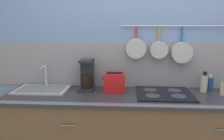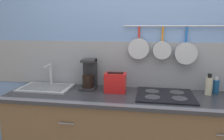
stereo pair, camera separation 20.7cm
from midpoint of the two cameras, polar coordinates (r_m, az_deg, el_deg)
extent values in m
cube|color=#7293C6|center=(2.37, 5.28, 5.19)|extent=(7.20, 0.06, 2.60)
cube|color=gray|center=(2.39, 5.21, 1.51)|extent=(7.20, 0.07, 0.49)
cylinder|color=#B7BABF|center=(2.34, 13.54, 11.14)|extent=(1.09, 0.02, 0.02)
cylinder|color=red|center=(2.30, 3.77, 9.79)|extent=(0.02, 0.02, 0.12)
cylinder|color=#B7BABF|center=(2.29, 3.72, 5.64)|extent=(0.21, 0.04, 0.21)
cylinder|color=orange|center=(2.32, 9.72, 9.31)|extent=(0.02, 0.02, 0.14)
cylinder|color=#B7BABF|center=(2.30, 9.66, 5.23)|extent=(0.18, 0.06, 0.18)
cylinder|color=#1959B2|center=(2.35, 15.42, 8.99)|extent=(0.02, 0.02, 0.15)
cylinder|color=#B7BABF|center=(2.33, 15.35, 4.43)|extent=(0.22, 0.07, 0.22)
cube|color=brown|center=(2.31, 5.09, -17.77)|extent=(2.65, 0.57, 0.86)
cylinder|color=slate|center=(2.01, -14.44, -13.94)|extent=(0.14, 0.01, 0.01)
cube|color=#2D2D33|center=(2.12, 5.30, -7.12)|extent=(2.69, 0.61, 0.03)
cube|color=#B7BABF|center=(2.42, -20.19, -4.84)|extent=(0.54, 0.36, 0.01)
cube|color=slate|center=(2.42, -20.20, -4.63)|extent=(0.46, 0.29, 0.00)
cylinder|color=#B7BABF|center=(2.51, -19.15, -1.52)|extent=(0.03, 0.03, 0.24)
cylinder|color=#B7BABF|center=(2.43, -19.96, 0.67)|extent=(0.02, 0.14, 0.02)
cube|color=#262628|center=(2.32, -9.21, -4.83)|extent=(0.15, 0.22, 0.02)
cube|color=#262628|center=(2.35, -8.95, -0.97)|extent=(0.14, 0.08, 0.31)
cylinder|color=black|center=(2.28, -9.42, -3.14)|extent=(0.11, 0.11, 0.13)
cube|color=#262628|center=(2.28, -9.32, 2.33)|extent=(0.14, 0.16, 0.02)
cube|color=red|center=(2.20, -2.05, -3.33)|extent=(0.21, 0.14, 0.20)
cube|color=black|center=(2.15, -2.14, -0.92)|extent=(0.16, 0.03, 0.00)
cube|color=black|center=(2.20, -2.01, -0.65)|extent=(0.16, 0.03, 0.00)
cube|color=black|center=(2.20, -5.00, -2.28)|extent=(0.02, 0.02, 0.02)
cube|color=black|center=(2.18, 10.78, -6.11)|extent=(0.54, 0.47, 0.01)
cylinder|color=#38383D|center=(2.08, 7.77, -6.69)|extent=(0.14, 0.14, 0.00)
cylinder|color=#38383D|center=(2.11, 14.37, -6.68)|extent=(0.14, 0.14, 0.00)
cylinder|color=#38383D|center=(2.26, 7.44, -5.20)|extent=(0.14, 0.14, 0.00)
cylinder|color=#38383D|center=(2.29, 13.52, -5.21)|extent=(0.14, 0.14, 0.00)
cylinder|color=#BFB799|center=(2.35, 20.66, -3.37)|extent=(0.07, 0.07, 0.17)
cylinder|color=black|center=(2.33, 20.84, -0.90)|extent=(0.04, 0.04, 0.04)
cylinder|color=navy|center=(2.43, 22.05, -3.43)|extent=(0.06, 0.06, 0.14)
cylinder|color=beige|center=(2.41, 22.20, -1.51)|extent=(0.03, 0.03, 0.03)
cylinder|color=#BFB799|center=(2.32, 24.90, -4.45)|extent=(0.06, 0.06, 0.13)
cylinder|color=#B28C19|center=(2.30, 25.07, -2.55)|extent=(0.03, 0.03, 0.03)
camera|label=1|loc=(0.10, -92.86, -0.58)|focal=35.00mm
camera|label=2|loc=(0.10, 87.14, 0.58)|focal=35.00mm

